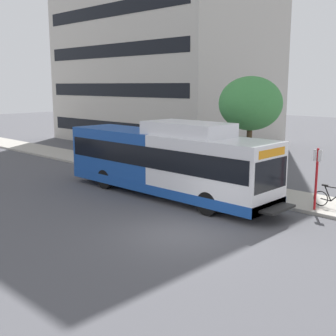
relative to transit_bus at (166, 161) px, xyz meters
name	(u,v)px	position (x,y,z in m)	size (l,w,h in m)	color
ground_plane	(59,196)	(-3.63, 3.75, -1.70)	(120.00, 120.00, 0.00)	#4C4C51
sidewalk_curb	(185,178)	(3.37, 1.75, -1.63)	(3.00, 56.00, 0.14)	#A8A399
transit_bus	(166,161)	(0.00, 0.00, 0.00)	(2.58, 12.25, 3.65)	white
bus_stop_sign_pole	(317,174)	(2.28, -6.51, -0.05)	(0.10, 0.36, 2.60)	red
bicycle_parked	(333,199)	(2.98, -7.00, -1.14)	(0.52, 1.76, 1.02)	black
street_tree_near_stop	(250,104)	(4.17, -1.92, 2.65)	(3.21, 3.21, 5.60)	#4C3823
lattice_comm_tower	(113,59)	(20.75, 29.41, 6.84)	(1.10, 1.10, 25.94)	#B7B7BC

